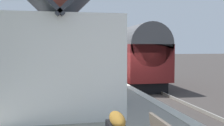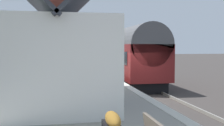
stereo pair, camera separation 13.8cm
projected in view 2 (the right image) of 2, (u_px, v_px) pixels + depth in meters
ground_plane at (141, 98)px, 15.02m from camera, size 160.00×160.00×0.00m
platform at (74, 92)px, 14.29m from camera, size 32.00×5.41×0.93m
platform_edge_coping at (120, 82)px, 14.74m from camera, size 32.00×0.36×0.02m
rail_near at (168, 96)px, 15.32m from camera, size 52.00×0.08×0.14m
rail_far at (144, 97)px, 15.05m from camera, size 52.00×0.08×0.14m
train at (131, 55)px, 20.49m from camera, size 10.08×2.73×4.32m
station_building at (58, 57)px, 9.94m from camera, size 7.21×3.64×5.54m
bench_mid_platform at (80, 70)px, 17.04m from camera, size 1.40×0.45×0.88m
bench_by_lamp at (72, 64)px, 22.58m from camera, size 1.42×0.49×0.88m
bench_platform_end at (76, 66)px, 20.61m from camera, size 1.41×0.48×0.88m
planter_edge_far at (84, 73)px, 15.42m from camera, size 0.52×0.52×0.79m
planter_under_sign at (75, 64)px, 23.72m from camera, size 0.52×0.52×0.81m
planter_edge_near at (75, 67)px, 19.59m from camera, size 0.48×0.48×0.86m
planter_corner_building at (105, 71)px, 17.78m from camera, size 0.73×0.32×0.65m
lamp_post_platform at (93, 35)px, 19.17m from camera, size 0.32×0.50×3.95m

